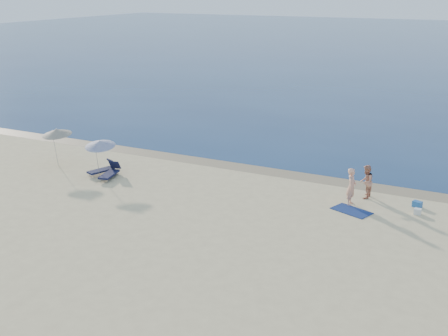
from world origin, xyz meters
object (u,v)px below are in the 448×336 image
(person_right, at_px, (366,182))
(umbrella_near, at_px, (100,144))
(person_left, at_px, (351,187))
(blue_cooler, at_px, (417,204))

(person_right, height_order, umbrella_near, umbrella_near)
(person_right, xyz_separation_m, umbrella_near, (-14.26, -3.21, 1.05))
(umbrella_near, bearing_deg, person_left, -7.57)
(person_left, height_order, umbrella_near, umbrella_near)
(blue_cooler, bearing_deg, person_right, -162.83)
(person_left, height_order, person_right, person_left)
(person_right, distance_m, umbrella_near, 14.65)
(blue_cooler, bearing_deg, person_left, -139.67)
(person_left, relative_size, umbrella_near, 0.84)
(person_left, xyz_separation_m, blue_cooler, (3.04, 1.11, -0.79))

